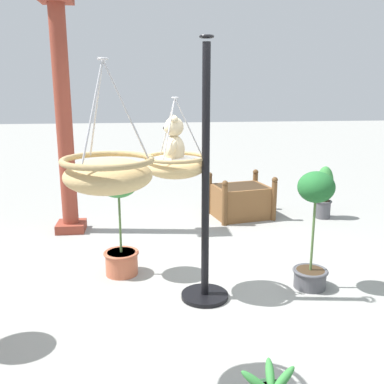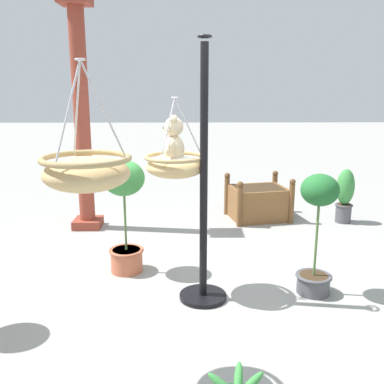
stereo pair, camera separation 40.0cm
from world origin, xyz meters
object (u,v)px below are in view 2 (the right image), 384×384
Objects in this scene: hanging_basket_left_high at (86,171)px; teddy_bear at (173,144)px; greenhouse_pillar_right at (82,122)px; potted_plant_trailing_ivy at (317,228)px; wooden_planter_box at (258,201)px; potted_plant_tall_leafy at (125,206)px; display_pole_central at (203,225)px; hanging_basket_with_teddy at (175,165)px; potted_plant_fern_front at (345,195)px.

teddy_bear is at bearing -20.07° from hanging_basket_left_high.
greenhouse_pillar_right is 2.60× the size of potted_plant_trailing_ivy.
teddy_bear is at bearing 153.35° from wooden_planter_box.
teddy_bear is 0.45× the size of wooden_planter_box.
greenhouse_pillar_right is 2.51× the size of potted_plant_tall_leafy.
hanging_basket_left_high is 0.25× the size of greenhouse_pillar_right.
display_pole_central is 1.07m from potted_plant_trailing_ivy.
display_pole_central is 1.01m from potted_plant_tall_leafy.
hanging_basket_with_teddy is at bearing 153.78° from wooden_planter_box.
wooden_planter_box is at bearing 3.47° from potted_plant_trailing_ivy.
hanging_basket_left_high is 4.63m from potted_plant_fern_front.
display_pole_central is at bearing -120.96° from hanging_basket_with_teddy.
hanging_basket_with_teddy is at bearing 132.28° from potted_plant_fern_front.
hanging_basket_left_high is 1.92m from potted_plant_tall_leafy.
wooden_planter_box is at bearing 80.65° from potted_plant_fern_front.
greenhouse_pillar_right is at bearing 32.97° from hanging_basket_with_teddy.
display_pole_central reaches higher than hanging_basket_left_high.
hanging_basket_with_teddy is 0.73× the size of wooden_planter_box.
wooden_planter_box is 1.24m from potted_plant_fern_front.
hanging_basket_left_high is (-1.31, 0.48, 0.00)m from teddy_bear.
teddy_bear is at bearing 132.01° from potted_plant_fern_front.
display_pole_central is 2.01× the size of potted_plant_trailing_ivy.
wooden_planter_box is (3.67, -1.67, -1.18)m from hanging_basket_left_high.
wooden_planter_box is (2.37, -1.19, -1.17)m from teddy_bear.
hanging_basket_left_high reaches higher than potted_plant_tall_leafy.
display_pole_central reaches higher than potted_plant_trailing_ivy.
hanging_basket_with_teddy is 1.63× the size of teddy_bear.
hanging_basket_with_teddy is at bearing 87.58° from potted_plant_trailing_ivy.
teddy_bear is 0.38× the size of potted_plant_trailing_ivy.
potted_plant_tall_leafy is at bearing -153.68° from greenhouse_pillar_right.
hanging_basket_with_teddy reaches higher than potted_plant_trailing_ivy.
display_pole_central reaches higher than potted_plant_fern_front.
display_pole_central is 3.04× the size of hanging_basket_left_high.
potted_plant_tall_leafy is 1.03× the size of potted_plant_trailing_ivy.
wooden_planter_box is 1.24× the size of potted_plant_fern_front.
hanging_basket_with_teddy is 3.33m from potted_plant_fern_front.
display_pole_central is 3.17m from potted_plant_fern_front.
display_pole_central reaches higher than teddy_bear.
hanging_basket_left_high is at bearing -178.63° from potted_plant_tall_leafy.
greenhouse_pillar_right is 3.10× the size of wooden_planter_box.
potted_plant_trailing_ivy is at bearing -84.92° from display_pole_central.
greenhouse_pillar_right is at bearing 13.49° from hanging_basket_left_high.
hanging_basket_with_teddy is 0.19m from teddy_bear.
teddy_bear is at bearing 87.62° from potted_plant_trailing_ivy.
greenhouse_pillar_right reaches higher than wooden_planter_box.
wooden_planter_box is at bearing -81.20° from greenhouse_pillar_right.
potted_plant_trailing_ivy reaches higher than wooden_planter_box.
greenhouse_pillar_right is at bearing 51.86° from potted_plant_trailing_ivy.
potted_plant_fern_front is at bearing -87.20° from greenhouse_pillar_right.
teddy_bear is (0.15, 0.27, 0.72)m from display_pole_central.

